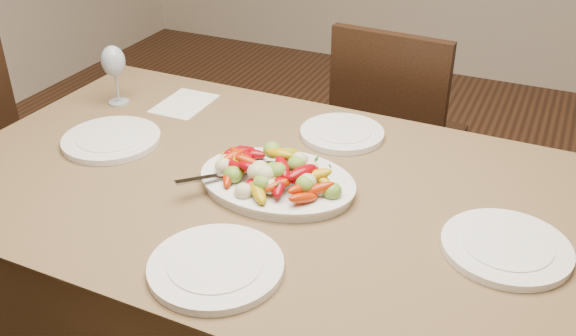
{
  "coord_description": "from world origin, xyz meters",
  "views": [
    {
      "loc": [
        0.5,
        -1.16,
        1.62
      ],
      "look_at": [
        -0.08,
        0.1,
        0.82
      ],
      "focal_mm": 40.0,
      "sensor_mm": 36.0,
      "label": 1
    }
  ],
  "objects_px": {
    "dining_table": "(288,302)",
    "plate_right": "(506,248)",
    "wine_glass": "(115,73)",
    "plate_near": "(216,267)",
    "chair_far": "(400,138)",
    "plate_left": "(111,140)",
    "serving_platter": "(277,184)",
    "plate_far": "(342,134)"
  },
  "relations": [
    {
      "from": "plate_left",
      "to": "plate_right",
      "type": "height_order",
      "value": "same"
    },
    {
      "from": "plate_far",
      "to": "wine_glass",
      "type": "relative_size",
      "value": 1.2
    },
    {
      "from": "plate_right",
      "to": "wine_glass",
      "type": "xyz_separation_m",
      "value": [
        -1.26,
        0.29,
        0.09
      ]
    },
    {
      "from": "chair_far",
      "to": "wine_glass",
      "type": "height_order",
      "value": "wine_glass"
    },
    {
      "from": "chair_far",
      "to": "serving_platter",
      "type": "distance_m",
      "value": 0.98
    },
    {
      "from": "chair_far",
      "to": "wine_glass",
      "type": "distance_m",
      "value": 1.1
    },
    {
      "from": "chair_far",
      "to": "plate_near",
      "type": "height_order",
      "value": "chair_far"
    },
    {
      "from": "plate_far",
      "to": "wine_glass",
      "type": "height_order",
      "value": "wine_glass"
    },
    {
      "from": "plate_right",
      "to": "wine_glass",
      "type": "height_order",
      "value": "wine_glass"
    },
    {
      "from": "chair_far",
      "to": "plate_near",
      "type": "xyz_separation_m",
      "value": [
        -0.06,
        -1.28,
        0.29
      ]
    },
    {
      "from": "serving_platter",
      "to": "plate_right",
      "type": "bearing_deg",
      "value": -2.87
    },
    {
      "from": "plate_far",
      "to": "plate_near",
      "type": "distance_m",
      "value": 0.69
    },
    {
      "from": "plate_right",
      "to": "plate_near",
      "type": "distance_m",
      "value": 0.63
    },
    {
      "from": "plate_far",
      "to": "plate_near",
      "type": "xyz_separation_m",
      "value": [
        -0.03,
        -0.69,
        0.0
      ]
    },
    {
      "from": "chair_far",
      "to": "plate_left",
      "type": "bearing_deg",
      "value": 59.69
    },
    {
      "from": "plate_left",
      "to": "wine_glass",
      "type": "distance_m",
      "value": 0.29
    },
    {
      "from": "plate_right",
      "to": "plate_left",
      "type": "bearing_deg",
      "value": 177.3
    },
    {
      "from": "chair_far",
      "to": "plate_right",
      "type": "height_order",
      "value": "chair_far"
    },
    {
      "from": "plate_right",
      "to": "serving_platter",
      "type": "bearing_deg",
      "value": 177.13
    },
    {
      "from": "serving_platter",
      "to": "plate_right",
      "type": "xyz_separation_m",
      "value": [
        0.57,
        -0.03,
        -0.0
      ]
    },
    {
      "from": "plate_near",
      "to": "plate_left",
      "type": "bearing_deg",
      "value": 146.4
    },
    {
      "from": "plate_left",
      "to": "wine_glass",
      "type": "bearing_deg",
      "value": 123.18
    },
    {
      "from": "serving_platter",
      "to": "plate_far",
      "type": "xyz_separation_m",
      "value": [
        0.05,
        0.34,
        -0.0
      ]
    },
    {
      "from": "chair_far",
      "to": "plate_left",
      "type": "height_order",
      "value": "chair_far"
    },
    {
      "from": "dining_table",
      "to": "wine_glass",
      "type": "bearing_deg",
      "value": 160.72
    },
    {
      "from": "serving_platter",
      "to": "plate_right",
      "type": "distance_m",
      "value": 0.57
    },
    {
      "from": "dining_table",
      "to": "plate_left",
      "type": "distance_m",
      "value": 0.69
    },
    {
      "from": "serving_platter",
      "to": "plate_left",
      "type": "height_order",
      "value": "serving_platter"
    },
    {
      "from": "dining_table",
      "to": "plate_left",
      "type": "height_order",
      "value": "plate_left"
    },
    {
      "from": "plate_near",
      "to": "dining_table",
      "type": "bearing_deg",
      "value": 89.43
    },
    {
      "from": "dining_table",
      "to": "wine_glass",
      "type": "xyz_separation_m",
      "value": [
        -0.72,
        0.25,
        0.48
      ]
    },
    {
      "from": "chair_far",
      "to": "plate_right",
      "type": "relative_size",
      "value": 3.38
    },
    {
      "from": "dining_table",
      "to": "plate_far",
      "type": "height_order",
      "value": "plate_far"
    },
    {
      "from": "chair_far",
      "to": "plate_far",
      "type": "height_order",
      "value": "chair_far"
    },
    {
      "from": "dining_table",
      "to": "plate_left",
      "type": "xyz_separation_m",
      "value": [
        -0.57,
        0.02,
        0.39
      ]
    },
    {
      "from": "plate_left",
      "to": "plate_near",
      "type": "bearing_deg",
      "value": -33.6
    },
    {
      "from": "dining_table",
      "to": "plate_far",
      "type": "bearing_deg",
      "value": 86.08
    },
    {
      "from": "dining_table",
      "to": "plate_right",
      "type": "bearing_deg",
      "value": -3.63
    },
    {
      "from": "plate_right",
      "to": "plate_near",
      "type": "height_order",
      "value": "same"
    },
    {
      "from": "plate_right",
      "to": "chair_far",
      "type": "bearing_deg",
      "value": 116.96
    },
    {
      "from": "chair_far",
      "to": "wine_glass",
      "type": "bearing_deg",
      "value": 45.13
    },
    {
      "from": "serving_platter",
      "to": "plate_right",
      "type": "height_order",
      "value": "serving_platter"
    }
  ]
}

